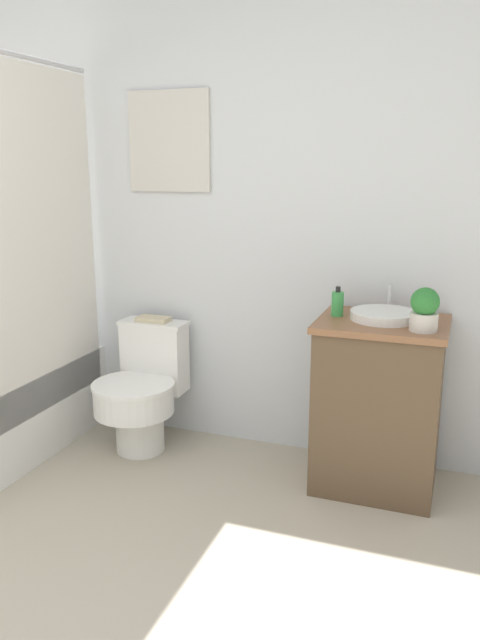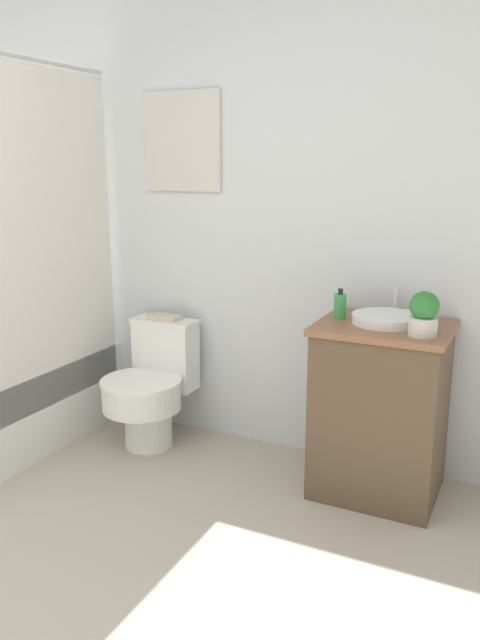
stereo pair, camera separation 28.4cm
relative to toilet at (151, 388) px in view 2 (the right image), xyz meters
The scene contains 7 objects.
wall_back 1.02m from the toilet, 48.39° to the left, with size 3.52×0.07×2.50m.
toilet is the anchor object (origin of this frame).
vanity 1.24m from the toilet, ahead, with size 0.58×0.49×0.81m.
sink 1.34m from the toilet, ahead, with size 0.30×0.34×0.13m.
soap_bottle 1.16m from the toilet, ahead, with size 0.06×0.06×0.14m.
potted_plant 1.54m from the toilet, ahead, with size 0.12×0.12×0.19m.
book_on_tank 0.39m from the toilet, 90.00° to the left, with size 0.18×0.10×0.02m.
Camera 2 is at (1.55, -0.65, 1.49)m, focal length 35.00 mm.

